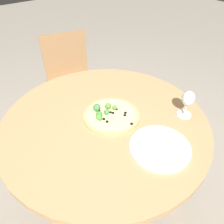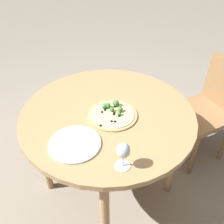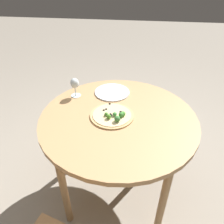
{
  "view_description": "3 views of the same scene",
  "coord_description": "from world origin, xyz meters",
  "views": [
    {
      "loc": [
        -0.48,
        -0.68,
        1.51
      ],
      "look_at": [
        0.04,
        -0.0,
        0.8
      ],
      "focal_mm": 35.0,
      "sensor_mm": 36.0,
      "label": 1
    },
    {
      "loc": [
        0.87,
        -0.79,
        1.7
      ],
      "look_at": [
        0.04,
        -0.0,
        0.8
      ],
      "focal_mm": 40.0,
      "sensor_mm": 36.0,
      "label": 2
    },
    {
      "loc": [
        -0.1,
        1.16,
        1.64
      ],
      "look_at": [
        0.04,
        -0.0,
        0.8
      ],
      "focal_mm": 35.0,
      "sensor_mm": 36.0,
      "label": 3
    }
  ],
  "objects": [
    {
      "name": "dining_table",
      "position": [
        0.0,
        0.0,
        0.69
      ],
      "size": [
        1.05,
        1.05,
        0.77
      ],
      "color": "tan",
      "rests_on": "ground_plane"
    },
    {
      "name": "ground_plane",
      "position": [
        0.0,
        0.0,
        0.0
      ],
      "size": [
        12.0,
        12.0,
        0.0
      ],
      "primitive_type": "plane",
      "color": "gray"
    },
    {
      "name": "chair",
      "position": [
        0.25,
        0.86,
        0.48
      ],
      "size": [
        0.5,
        0.5,
        0.86
      ],
      "rotation": [
        0.0,
        0.0,
        -0.29
      ],
      "color": "#997047",
      "rests_on": "ground_plane"
    },
    {
      "name": "pizza",
      "position": [
        0.04,
        0.0,
        0.78
      ],
      "size": [
        0.29,
        0.29,
        0.05
      ],
      "color": "tan",
      "rests_on": "dining_table"
    },
    {
      "name": "plate_near",
      "position": [
        0.08,
        -0.3,
        0.77
      ],
      "size": [
        0.27,
        0.27,
        0.01
      ],
      "color": "silver",
      "rests_on": "dining_table"
    },
    {
      "name": "wine_glass",
      "position": [
        0.35,
        -0.22,
        0.86
      ],
      "size": [
        0.08,
        0.08,
        0.15
      ],
      "color": "silver",
      "rests_on": "dining_table"
    }
  ]
}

